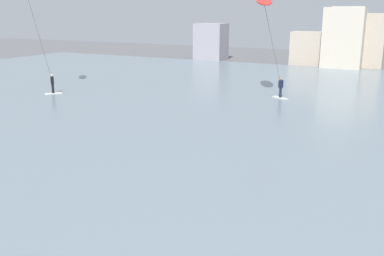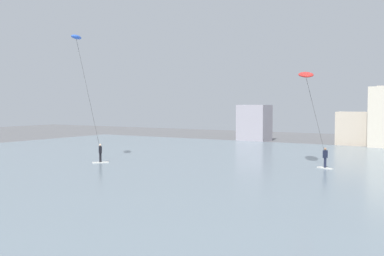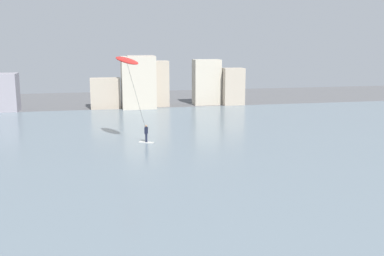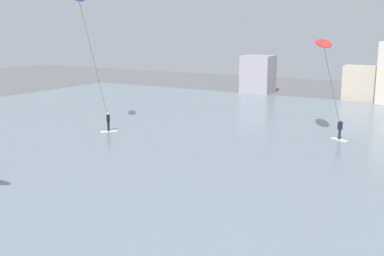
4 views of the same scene
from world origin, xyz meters
TOP-DOWN VIEW (x-y plane):
  - water_bay at (0.00, 31.07)m, footprint 84.00×52.00m
  - kitesurfer_blue at (-18.14, 27.93)m, footprint 3.68×2.87m
  - kitesurfer_red at (-0.31, 35.30)m, footprint 3.59×3.81m

SIDE VIEW (x-z plane):
  - water_bay at x=0.00m, z-range 0.00..0.10m
  - kitesurfer_red at x=-0.31m, z-range 3.11..11.04m
  - kitesurfer_blue at x=-18.14m, z-range 4.05..15.34m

